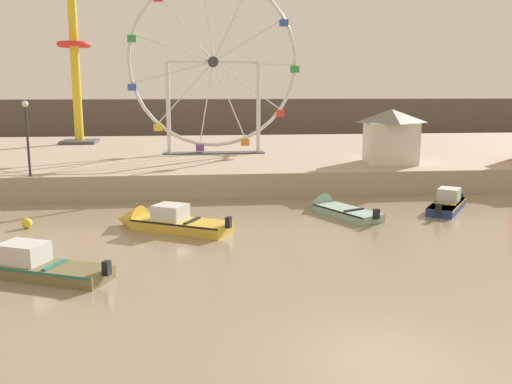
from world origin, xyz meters
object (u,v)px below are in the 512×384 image
(ferris_wheel_white_frame, at_px, (213,65))
(motorboat_seafoam, at_px, (335,209))
(mooring_buoy_orange, at_px, (27,223))
(promenade_lamp_near, at_px, (27,127))
(motorboat_navy_blue, at_px, (450,202))
(carnival_booth_white_ticket, at_px, (391,135))
(motorboat_olive_wood, at_px, (12,264))
(drop_tower_yellow_tower, at_px, (75,53))
(motorboat_mustard_yellow, at_px, (162,221))

(ferris_wheel_white_frame, bearing_deg, motorboat_seafoam, -68.65)
(ferris_wheel_white_frame, xyz_separation_m, mooring_buoy_orange, (-8.40, -14.86, -7.07))
(motorboat_seafoam, distance_m, promenade_lamp_near, 16.13)
(motorboat_navy_blue, bearing_deg, carnival_booth_white_ticket, 41.29)
(motorboat_olive_wood, height_order, motorboat_seafoam, motorboat_olive_wood)
(ferris_wheel_white_frame, distance_m, mooring_buoy_orange, 18.48)
(motorboat_seafoam, xyz_separation_m, drop_tower_yellow_tower, (-15.94, 21.66, 8.25))
(motorboat_navy_blue, distance_m, motorboat_seafoam, 5.94)
(motorboat_mustard_yellow, relative_size, motorboat_seafoam, 1.16)
(motorboat_navy_blue, relative_size, motorboat_seafoam, 0.96)
(motorboat_mustard_yellow, distance_m, promenade_lamp_near, 10.39)
(motorboat_seafoam, bearing_deg, motorboat_navy_blue, -111.30)
(motorboat_navy_blue, relative_size, ferris_wheel_white_frame, 0.37)
(carnival_booth_white_ticket, height_order, mooring_buoy_orange, carnival_booth_white_ticket)
(ferris_wheel_white_frame, bearing_deg, motorboat_mustard_yellow, -99.87)
(promenade_lamp_near, xyz_separation_m, mooring_buoy_orange, (1.43, -5.96, -3.62))
(motorboat_seafoam, bearing_deg, ferris_wheel_white_frame, -4.91)
(motorboat_seafoam, relative_size, ferris_wheel_white_frame, 0.38)
(motorboat_mustard_yellow, relative_size, ferris_wheel_white_frame, 0.44)
(ferris_wheel_white_frame, relative_size, drop_tower_yellow_tower, 0.73)
(motorboat_seafoam, bearing_deg, drop_tower_yellow_tower, 10.09)
(motorboat_navy_blue, xyz_separation_m, mooring_buoy_orange, (-19.54, -2.00, -0.07))
(motorboat_seafoam, height_order, carnival_booth_white_ticket, carnival_booth_white_ticket)
(motorboat_navy_blue, bearing_deg, mooring_buoy_orange, 131.39)
(motorboat_navy_blue, relative_size, motorboat_mustard_yellow, 0.83)
(motorboat_olive_wood, xyz_separation_m, carnival_booth_white_ticket, (17.62, 14.83, 2.70))
(drop_tower_yellow_tower, height_order, promenade_lamp_near, drop_tower_yellow_tower)
(motorboat_seafoam, distance_m, mooring_buoy_orange, 13.71)
(motorboat_navy_blue, height_order, carnival_booth_white_ticket, carnival_booth_white_ticket)
(ferris_wheel_white_frame, distance_m, carnival_booth_white_ticket, 12.77)
(motorboat_seafoam, distance_m, drop_tower_yellow_tower, 28.13)
(motorboat_olive_wood, distance_m, carnival_booth_white_ticket, 23.19)
(motorboat_olive_wood, relative_size, motorboat_mustard_yellow, 1.13)
(carnival_booth_white_ticket, bearing_deg, motorboat_olive_wood, -134.37)
(drop_tower_yellow_tower, height_order, mooring_buoy_orange, drop_tower_yellow_tower)
(motorboat_olive_wood, distance_m, drop_tower_yellow_tower, 30.41)
(motorboat_olive_wood, xyz_separation_m, promenade_lamp_near, (-2.67, 11.90, 3.54))
(motorboat_mustard_yellow, height_order, promenade_lamp_near, promenade_lamp_near)
(drop_tower_yellow_tower, relative_size, mooring_buoy_orange, 36.98)
(motorboat_mustard_yellow, relative_size, drop_tower_yellow_tower, 0.32)
(motorboat_olive_wood, xyz_separation_m, ferris_wheel_white_frame, (7.17, 20.80, 6.98))
(motorboat_navy_blue, xyz_separation_m, promenade_lamp_near, (-20.98, 3.96, 3.55))
(motorboat_mustard_yellow, xyz_separation_m, ferris_wheel_white_frame, (2.72, 15.61, 6.96))
(motorboat_mustard_yellow, xyz_separation_m, carnival_booth_white_ticket, (13.16, 9.64, 2.67))
(motorboat_navy_blue, bearing_deg, promenade_lamp_near, 114.85)
(motorboat_seafoam, relative_size, promenade_lamp_near, 1.18)
(motorboat_navy_blue, xyz_separation_m, motorboat_mustard_yellow, (-13.86, -2.75, 0.03))
(carnival_booth_white_ticket, bearing_deg, mooring_buoy_orange, -149.20)
(motorboat_seafoam, relative_size, mooring_buoy_orange, 10.29)
(motorboat_navy_blue, relative_size, motorboat_olive_wood, 0.74)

